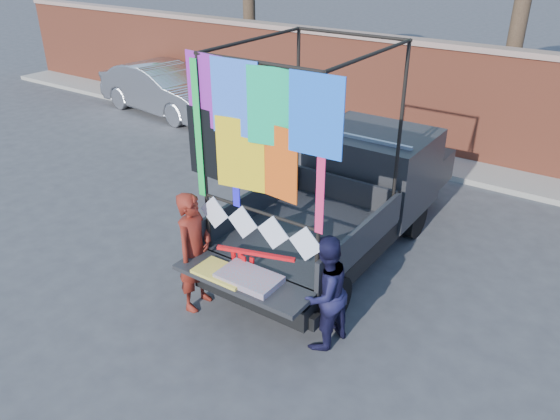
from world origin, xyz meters
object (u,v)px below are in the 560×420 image
Objects in this scene: pickup_truck at (357,191)px; woman at (195,252)px; man at (323,293)px; sedan at (164,89)px.

pickup_truck is 3.20× the size of woman.
woman is at bearing -107.31° from pickup_truck.
pickup_truck is 2.84m from man.
sedan is 2.77× the size of man.
man is (8.91, -6.07, 0.07)m from sedan.
sedan is at bearing -115.54° from man.
man is at bearing -87.09° from woman.
pickup_truck is 8.66m from sedan.
woman is (-0.93, -2.97, -0.01)m from pickup_truck.
woman is at bearing -72.38° from man.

